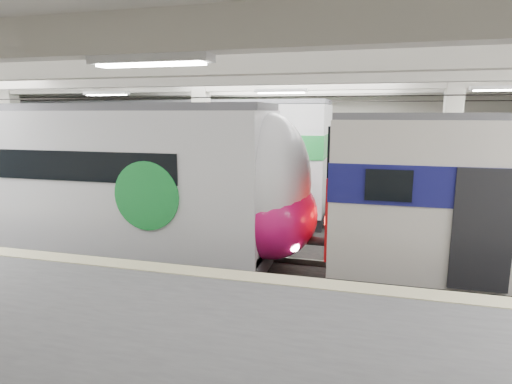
# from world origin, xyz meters

# --- Properties ---
(station_hall) EXTENTS (36.00, 24.00, 5.75)m
(station_hall) POSITION_xyz_m (0.00, -1.74, 3.24)
(station_hall) COLOR black
(station_hall) RESTS_ON ground
(modern_emu) EXTENTS (14.16, 2.92, 4.55)m
(modern_emu) POSITION_xyz_m (-5.06, -0.00, 2.24)
(modern_emu) COLOR silver
(modern_emu) RESTS_ON ground
(far_train) EXTENTS (15.12, 3.11, 4.78)m
(far_train) POSITION_xyz_m (-6.43, 5.50, 2.47)
(far_train) COLOR silver
(far_train) RESTS_ON ground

